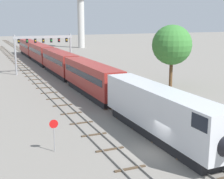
% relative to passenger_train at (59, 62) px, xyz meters
% --- Properties ---
extents(ground_plane, '(400.00, 400.00, 0.00)m').
position_rel_passenger_train_xyz_m(ground_plane, '(-2.00, -41.66, -2.61)').
color(ground_plane, gray).
extents(track_main, '(2.60, 200.00, 0.16)m').
position_rel_passenger_train_xyz_m(track_main, '(0.00, 18.34, -2.54)').
color(track_main, slate).
rests_on(track_main, ground).
extents(track_near, '(2.60, 160.00, 0.16)m').
position_rel_passenger_train_xyz_m(track_near, '(-5.50, -1.66, -2.54)').
color(track_near, slate).
rests_on(track_near, ground).
extents(passenger_train, '(3.04, 96.21, 4.80)m').
position_rel_passenger_train_xyz_m(passenger_train, '(0.00, 0.00, 0.00)').
color(passenger_train, silver).
rests_on(passenger_train, ground).
extents(signal_gantry, '(12.10, 0.49, 8.08)m').
position_rel_passenger_train_xyz_m(signal_gantry, '(-2.25, 3.37, 3.38)').
color(signal_gantry, '#999BA0').
rests_on(signal_gantry, ground).
extents(stop_sign, '(0.76, 0.08, 2.88)m').
position_rel_passenger_train_xyz_m(stop_sign, '(-10.00, -38.11, -0.74)').
color(stop_sign, gray).
rests_on(stop_sign, ground).
extents(trackside_tree_left, '(6.56, 6.56, 10.28)m').
position_rel_passenger_train_xyz_m(trackside_tree_left, '(14.31, -18.94, 4.37)').
color(trackside_tree_left, brown).
rests_on(trackside_tree_left, ground).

